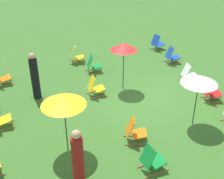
{
  "coord_description": "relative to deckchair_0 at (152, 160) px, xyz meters",
  "views": [
    {
      "loc": [
        -9.42,
        4.16,
        6.09
      ],
      "look_at": [
        0.0,
        1.2,
        0.5
      ],
      "focal_mm": 47.6,
      "sensor_mm": 36.0,
      "label": 1
    }
  ],
  "objects": [
    {
      "name": "deckchair_7",
      "position": [
        7.85,
        0.53,
        0.0
      ],
      "size": [
        0.67,
        0.86,
        0.83
      ],
      "rotation": [
        0.0,
        0.0,
        -0.28
      ],
      "color": "olive",
      "rests_on": "ground"
    },
    {
      "name": "ground_plane",
      "position": [
        3.87,
        -1.26,
        -0.37
      ],
      "size": [
        40.0,
        40.0,
        0.0
      ],
      "primitive_type": "plane",
      "color": "#386B28"
    },
    {
      "name": "umbrella_0",
      "position": [
        4.7,
        -0.8,
        1.48
      ],
      "size": [
        1.08,
        1.08,
        1.99
      ],
      "color": "black",
      "rests_on": "ground"
    },
    {
      "name": "deckchair_2",
      "position": [
        6.57,
        -0.0,
        0.0
      ],
      "size": [
        0.54,
        0.8,
        0.83
      ],
      "rotation": [
        0.0,
        0.0,
        -0.08
      ],
      "color": "olive",
      "rests_on": "ground"
    },
    {
      "name": "deckchair_3",
      "position": [
        6.4,
        -3.94,
        0.0
      ],
      "size": [
        0.55,
        0.81,
        0.83
      ],
      "rotation": [
        0.0,
        0.0,
        -0.11
      ],
      "color": "olive",
      "rests_on": "ground"
    },
    {
      "name": "umbrella_1",
      "position": [
        1.54,
        2.09,
        1.37
      ],
      "size": [
        1.29,
        1.29,
        1.85
      ],
      "color": "black",
      "rests_on": "ground"
    },
    {
      "name": "deckchair_0",
      "position": [
        0.0,
        0.0,
        0.0
      ],
      "size": [
        0.58,
        0.82,
        0.83
      ],
      "rotation": [
        0.0,
        0.0,
        0.14
      ],
      "color": "olive",
      "rests_on": "ground"
    },
    {
      "name": "deckchair_1",
      "position": [
        4.37,
        -3.69,
        0.0
      ],
      "size": [
        0.58,
        0.82,
        0.83
      ],
      "rotation": [
        0.0,
        0.0,
        -0.14
      ],
      "color": "olive",
      "rests_on": "ground"
    },
    {
      "name": "person_0",
      "position": [
        0.19,
        2.01,
        0.44
      ],
      "size": [
        0.34,
        0.34,
        1.7
      ],
      "rotation": [
        0.0,
        0.0,
        3.07
      ],
      "color": "maroon",
      "rests_on": "ground"
    },
    {
      "name": "deckchair_8",
      "position": [
        1.34,
        -0.02,
        0.0
      ],
      "size": [
        0.65,
        0.85,
        0.83
      ],
      "rotation": [
        0.0,
        0.0,
        -0.25
      ],
      "color": "olive",
      "rests_on": "ground"
    },
    {
      "name": "person_1",
      "position": [
        5.0,
        2.69,
        0.54
      ],
      "size": [
        0.43,
        0.43,
        1.89
      ],
      "rotation": [
        0.0,
        0.0,
        2.63
      ],
      "color": "black",
      "rests_on": "ground"
    },
    {
      "name": "umbrella_2",
      "position": [
        1.6,
        -2.27,
        1.32
      ],
      "size": [
        1.2,
        1.2,
        1.81
      ],
      "color": "black",
      "rests_on": "ground"
    },
    {
      "name": "deckchair_9",
      "position": [
        2.76,
        -3.75,
        0.0
      ],
      "size": [
        0.65,
        0.86,
        0.83
      ],
      "rotation": [
        0.0,
        0.0,
        -0.26
      ],
      "color": "olive",
      "rests_on": "ground"
    },
    {
      "name": "deckchair_10",
      "position": [
        4.48,
        0.46,
        0.0
      ],
      "size": [
        0.48,
        0.76,
        0.83
      ],
      "rotation": [
        0.0,
        0.0,
        -0.0
      ],
      "color": "olive",
      "rests_on": "ground"
    },
    {
      "name": "deckchair_14",
      "position": [
        6.53,
        4.02,
        0.0
      ],
      "size": [
        0.6,
        0.83,
        0.83
      ],
      "rotation": [
        0.0,
        0.0,
        0.18
      ],
      "color": "olive",
      "rests_on": "ground"
    },
    {
      "name": "deckchair_15",
      "position": [
        8.22,
        -4.01,
        0.0
      ],
      "size": [
        0.65,
        0.85,
        0.83
      ],
      "rotation": [
        0.0,
        0.0,
        0.25
      ],
      "color": "olive",
      "rests_on": "ground"
    }
  ]
}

